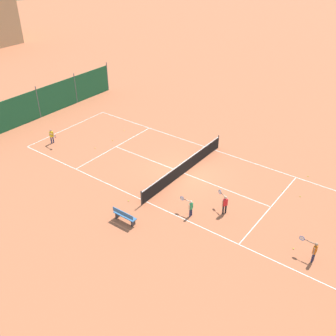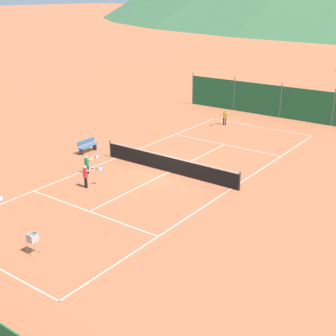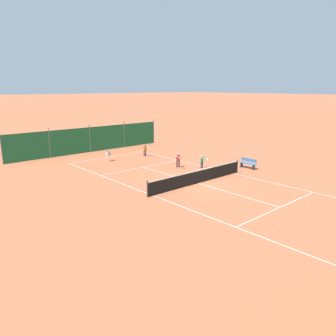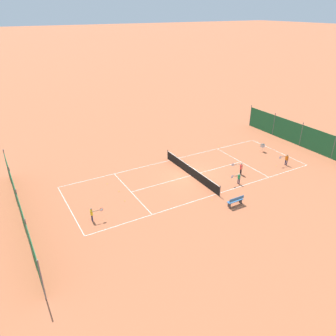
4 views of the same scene
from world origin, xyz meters
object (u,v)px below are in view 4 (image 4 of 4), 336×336
player_far_service (239,178)px  tennis_ball_by_net_left (212,200)px  tennis_net (191,171)px  tennis_ball_near_corner (119,191)px  courtside_bench (235,201)px  tennis_ball_mid_court (107,184)px  tennis_ball_far_corner (276,166)px  player_near_baseline (241,168)px  tennis_ball_service_box (125,201)px  tennis_ball_alley_left (218,146)px  player_near_service (92,213)px  ball_hopper (263,146)px  player_far_baseline (286,159)px  tennis_ball_by_net_right (235,153)px  tennis_ball_alley_right (228,155)px

player_far_service → tennis_ball_by_net_left: bearing=106.3°
tennis_net → player_far_service: (-3.60, -2.91, 0.15)m
tennis_ball_near_corner → courtside_bench: bearing=-132.5°
tennis_ball_by_net_left → tennis_ball_mid_court: size_ratio=1.00×
tennis_ball_far_corner → tennis_ball_by_net_left: (-2.02, 9.80, 0.00)m
player_near_baseline → tennis_ball_service_box: player_near_baseline is taller
player_near_baseline → tennis_ball_by_net_left: bearing=115.4°
tennis_net → tennis_ball_service_box: 7.61m
tennis_ball_alley_left → tennis_net: bearing=123.6°
player_near_baseline → tennis_ball_service_box: 11.96m
tennis_ball_by_net_left → tennis_ball_service_box: 7.49m
tennis_ball_alley_left → player_near_service: bearing=112.0°
tennis_ball_far_corner → ball_hopper: bearing=-22.6°
courtside_bench → player_far_service: bearing=-44.2°
tennis_ball_mid_court → ball_hopper: bearing=-94.7°
tennis_net → player_far_baseline: (-2.95, -9.92, 0.21)m
tennis_ball_by_net_left → courtside_bench: courtside_bench is taller
player_far_service → tennis_ball_by_net_right: bearing=-38.5°
tennis_ball_alley_right → tennis_ball_near_corner: (-1.42, 13.63, 0.00)m
player_far_service → tennis_ball_near_corner: bearing=67.7°
tennis_ball_by_net_left → tennis_ball_mid_court: (7.17, 6.84, 0.00)m
player_near_baseline → ball_hopper: (3.15, -6.01, -0.07)m
player_far_service → tennis_ball_near_corner: 11.07m
tennis_ball_by_net_left → tennis_ball_near_corner: bearing=50.3°
player_far_service → tennis_ball_mid_court: size_ratio=16.63×
tennis_ball_near_corner → tennis_ball_alley_left: bearing=-74.2°
tennis_ball_alley_left → courtside_bench: bearing=148.4°
tennis_ball_alley_right → tennis_ball_mid_court: 14.07m
tennis_ball_near_corner → player_near_baseline: bearing=-103.4°
tennis_ball_alley_right → tennis_ball_near_corner: 13.70m
tennis_net → tennis_ball_near_corner: size_ratio=139.09×
tennis_ball_alley_right → player_far_baseline: bearing=-143.9°
player_near_baseline → player_far_service: 2.04m
tennis_net → courtside_bench: size_ratio=6.12×
player_far_baseline → tennis_ball_near_corner: size_ratio=18.41×
player_far_service → tennis_ball_alley_left: bearing=-26.4°
player_near_baseline → ball_hopper: player_near_baseline is taller
player_far_baseline → tennis_ball_service_box: size_ratio=18.41×
tennis_ball_by_net_left → ball_hopper: size_ratio=0.07×
player_far_baseline → tennis_ball_by_net_right: player_far_baseline is taller
player_far_baseline → tennis_ball_mid_court: size_ratio=18.41×
tennis_ball_alley_left → ball_hopper: size_ratio=0.07×
tennis_net → tennis_ball_alley_left: bearing=-56.4°
tennis_ball_service_box → ball_hopper: 18.04m
tennis_ball_by_net_right → tennis_ball_service_box: same height
player_near_baseline → tennis_ball_by_net_left: player_near_baseline is taller
player_far_service → tennis_ball_by_net_left: player_far_service is taller
player_far_baseline → player_near_baseline: bearing=82.3°
player_far_service → player_far_baseline: 7.04m
courtside_bench → tennis_ball_far_corner: bearing=-67.1°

